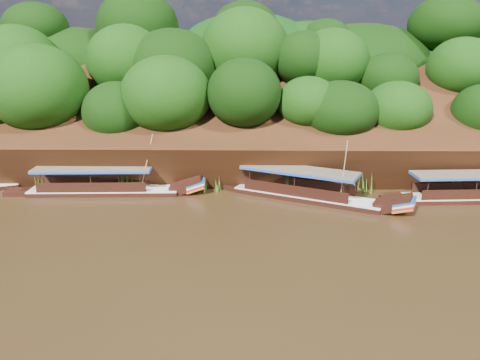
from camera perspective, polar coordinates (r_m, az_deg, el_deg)
The scene contains 5 objects.
ground at distance 29.72m, azimuth 6.92°, elevation -6.97°, with size 160.00×160.00×0.00m, color black.
riverbank at distance 50.88m, azimuth 4.43°, elevation 5.34°, with size 120.00×30.06×19.40m.
boat_1 at distance 36.32m, azimuth 9.21°, elevation -1.71°, with size 13.13×7.62×5.59m.
boat_2 at distance 38.87m, azimuth -15.23°, elevation -0.92°, with size 14.06×2.59×5.27m.
reeds at distance 38.09m, azimuth 0.35°, elevation -0.11°, with size 51.11×2.27×1.88m.
Camera 1 is at (-3.12, -27.07, 11.88)m, focal length 35.00 mm.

